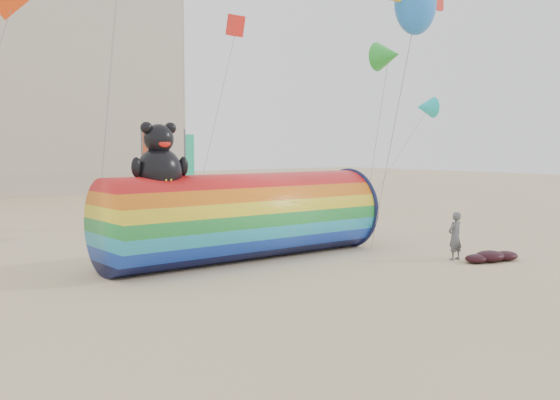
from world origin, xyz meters
TOP-DOWN VIEW (x-y plane):
  - ground at (0.00, 0.00)m, footprint 160.00×160.00m
  - windsock_assembly at (0.76, 3.97)m, footprint 11.05×3.37m
  - kite_handler at (6.80, -1.00)m, footprint 0.65×0.43m
  - fabric_bundle at (7.71, -1.98)m, footprint 2.62×1.35m
  - festival_banners at (0.60, 15.36)m, footprint 11.72×2.05m

SIDE VIEW (x-z plane):
  - ground at x=0.00m, z-range 0.00..0.00m
  - fabric_bundle at x=7.71m, z-range -0.03..0.37m
  - kite_handler at x=6.80m, z-range 0.00..1.79m
  - windsock_assembly at x=0.76m, z-range -0.86..4.24m
  - festival_banners at x=0.60m, z-range 0.04..5.24m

